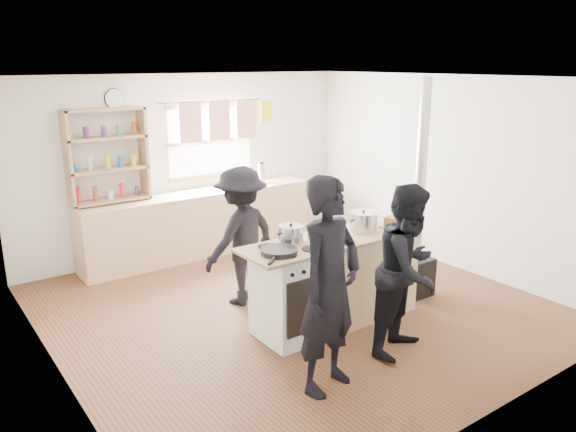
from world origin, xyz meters
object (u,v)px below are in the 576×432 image
Objects in this scene: skillet_greens at (279,251)px; bread_board at (393,222)px; roast_tray at (329,236)px; person_near_left at (330,286)px; cooking_island at (336,280)px; stockpot_counter at (363,221)px; person_near_right at (409,270)px; person_far at (241,236)px; flue_heater at (417,241)px; thermos at (261,173)px; stockpot_stove at (291,234)px.

skillet_greens is 1.50m from bread_board.
person_near_left is at bearing -129.47° from roast_tray.
roast_tray reaches higher than cooking_island.
person_near_right is at bearing -105.49° from stockpot_counter.
skillet_greens is 1.13m from person_far.
flue_heater is (0.48, 0.08, -0.32)m from bread_board.
cooking_island is 1.19m from person_far.
thermos reaches higher than skillet_greens.
stockpot_counter is 0.19× the size of person_far.
skillet_greens is at bearing 61.52° from person_far.
bread_board is (1.22, -0.21, -0.04)m from stockpot_stove.
skillet_greens is 2.01m from flue_heater.
cooking_island is at bearing 101.85° from person_far.
person_near_left reaches higher than stockpot_counter.
person_far is at bearing 77.47° from skillet_greens.
stockpot_counter is 0.12× the size of flue_heater.
person_far is (0.33, 1.92, -0.13)m from person_near_left.
stockpot_counter is at bearing 178.20° from flue_heater.
skillet_greens is at bearing 179.94° from bread_board.
skillet_greens is at bearing -175.12° from roast_tray.
stockpot_stove is (-1.38, -2.64, -0.03)m from thermos.
person_near_left is (-1.24, -0.93, -0.12)m from stockpot_counter.
stockpot_counter is 0.91m from flue_heater.
stockpot_stove is 0.88m from stockpot_counter.
thermos is 0.12× the size of flue_heater.
stockpot_counter is 0.37m from bread_board.
roast_tray is 0.23× the size of person_near_right.
flue_heater reaches higher than person_near_right.
person_near_left reaches higher than thermos.
bread_board is at bearing -170.96° from flue_heater.
person_near_right reaches higher than thermos.
cooking_island is at bearing -14.99° from stockpot_stove.
stockpot_stove is at bearing 165.01° from cooking_island.
bread_board is at bearing -93.18° from thermos.
flue_heater reaches higher than person_near_left.
thermos is 4.07m from person_near_left.
roast_tray is 0.89m from person_near_right.
person_far is (-0.04, 0.88, -0.24)m from stockpot_stove.
thermos reaches higher than bread_board.
stockpot_counter is at bearing -100.49° from thermos.
stockpot_stove is at bearing 36.02° from skillet_greens.
skillet_greens is at bearing 69.53° from person_near_left.
person_near_left is at bearing 165.12° from person_near_right.
flue_heater is 1.38× the size of person_near_left.
stockpot_stove is at bearing 76.82° from person_far.
person_near_left is (-1.75, -3.67, -0.14)m from thermos.
flue_heater is 1.55× the size of person_near_right.
roast_tray is at bearing -179.13° from flue_heater.
person_far is (-0.91, 0.99, -0.25)m from stockpot_counter.
thermos is 0.80× the size of roast_tray.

